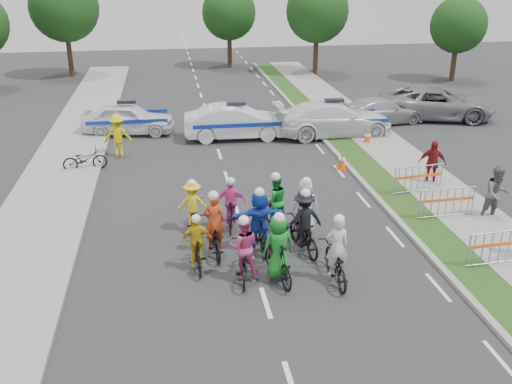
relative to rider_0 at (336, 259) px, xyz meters
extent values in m
plane|color=#28282B|center=(-2.01, -0.79, -0.65)|extent=(90.00, 90.00, 0.00)
cube|color=gray|center=(3.09, 4.21, -0.59)|extent=(0.20, 60.00, 0.12)
cube|color=#204215|center=(3.79, 4.21, -0.60)|extent=(1.20, 60.00, 0.11)
cube|color=gray|center=(5.59, 4.21, -0.59)|extent=(2.40, 60.00, 0.13)
cube|color=gray|center=(-8.51, 4.21, -0.59)|extent=(3.00, 60.00, 0.13)
imported|color=black|center=(0.00, 0.01, -0.14)|extent=(0.70, 1.95, 1.02)
imported|color=silver|center=(0.00, -0.04, 0.38)|extent=(0.62, 0.41, 1.70)
sphere|color=white|center=(0.00, -0.09, 1.18)|extent=(0.29, 0.29, 0.29)
imported|color=black|center=(-1.51, 0.28, -0.07)|extent=(0.88, 1.99, 1.16)
imported|color=#167D23|center=(-1.51, 0.23, 0.39)|extent=(0.93, 0.70, 1.73)
sphere|color=white|center=(-1.51, 0.18, 1.22)|extent=(0.30, 0.30, 0.30)
imported|color=black|center=(-2.40, 0.50, -0.16)|extent=(0.90, 1.93, 0.98)
imported|color=#C4367A|center=(-2.40, 0.45, 0.34)|extent=(0.87, 0.72, 1.63)
sphere|color=white|center=(-2.40, 0.40, 1.11)|extent=(0.28, 0.28, 0.28)
imported|color=black|center=(-3.59, 1.21, -0.17)|extent=(0.54, 1.64, 0.97)
imported|color=gold|center=(-3.59, 1.16, 0.26)|extent=(0.87, 0.40, 1.45)
sphere|color=white|center=(-3.59, 1.11, 0.92)|extent=(0.25, 0.25, 0.25)
imported|color=black|center=(-0.45, 1.81, -0.14)|extent=(1.03, 2.06, 1.03)
imported|color=black|center=(-0.45, 1.76, 0.39)|extent=(1.21, 0.83, 1.72)
sphere|color=white|center=(-0.45, 1.71, 1.20)|extent=(0.30, 0.30, 0.30)
imported|color=black|center=(-1.73, 2.04, -0.07)|extent=(0.70, 1.96, 1.16)
imported|color=blue|center=(-1.73, 1.99, 0.40)|extent=(1.65, 0.65, 1.73)
sphere|color=white|center=(-1.73, 1.94, 1.22)|extent=(0.30, 0.30, 0.30)
imported|color=black|center=(-3.04, 2.07, -0.14)|extent=(0.78, 1.99, 1.03)
imported|color=#C23F18|center=(-3.04, 2.02, 0.38)|extent=(0.64, 0.44, 1.71)
sphere|color=white|center=(-3.04, 1.97, 1.19)|extent=(0.30, 0.30, 0.30)
imported|color=black|center=(-0.21, 2.66, -0.08)|extent=(0.58, 1.93, 1.15)
imported|color=silver|center=(-0.21, 2.61, 0.39)|extent=(0.86, 0.57, 1.73)
sphere|color=white|center=(-0.21, 2.56, 1.22)|extent=(0.30, 0.30, 0.30)
imported|color=black|center=(-1.02, 3.30, -0.14)|extent=(0.95, 2.03, 1.03)
imported|color=#1A9232|center=(-1.02, 3.25, 0.38)|extent=(0.91, 0.76, 1.71)
sphere|color=white|center=(-1.02, 3.20, 1.19)|extent=(0.30, 0.30, 0.30)
imported|color=black|center=(-2.35, 3.66, -0.15)|extent=(0.74, 1.74, 1.01)
imported|color=#F644B0|center=(-2.35, 3.61, 0.29)|extent=(0.94, 0.51, 1.51)
sphere|color=white|center=(-2.35, 3.56, 0.98)|extent=(0.26, 0.26, 0.26)
imported|color=black|center=(-3.56, 3.67, -0.20)|extent=(0.74, 1.78, 0.91)
imported|color=yellow|center=(-3.56, 3.62, 0.29)|extent=(1.02, 0.64, 1.52)
sphere|color=white|center=(-3.56, 3.57, 0.99)|extent=(0.26, 0.26, 0.26)
imported|color=white|center=(-6.12, 15.15, 0.11)|extent=(4.68, 2.41, 1.52)
imported|color=white|center=(-0.97, 13.49, 0.16)|extent=(4.98, 1.85, 1.63)
imported|color=white|center=(3.76, 13.24, 0.18)|extent=(5.79, 2.46, 1.67)
imported|color=#A3A3A8|center=(6.88, 15.05, 0.01)|extent=(4.82, 2.56, 1.33)
imported|color=gray|center=(10.12, 15.48, 0.19)|extent=(6.54, 4.24, 1.67)
imported|color=#56575B|center=(6.24, 2.88, 0.29)|extent=(0.95, 0.75, 1.88)
imported|color=maroon|center=(5.58, 6.24, 0.23)|extent=(1.11, 0.72, 1.76)
imported|color=#D9C20B|center=(-6.36, 11.61, 0.28)|extent=(1.23, 0.73, 1.87)
cube|color=#F24C0C|center=(2.75, 8.43, -0.64)|extent=(0.40, 0.40, 0.03)
cone|color=#F24C0C|center=(2.75, 8.43, -0.30)|extent=(0.36, 0.36, 0.70)
cylinder|color=silver|center=(2.75, 8.43, -0.20)|extent=(0.29, 0.29, 0.08)
cube|color=#F24C0C|center=(4.92, 11.53, -0.64)|extent=(0.40, 0.40, 0.03)
cone|color=#F24C0C|center=(4.92, 11.53, -0.30)|extent=(0.36, 0.36, 0.70)
cylinder|color=silver|center=(4.92, 11.53, -0.20)|extent=(0.29, 0.29, 0.08)
imported|color=black|center=(-7.62, 10.02, -0.19)|extent=(1.83, 0.89, 0.92)
cylinder|color=#382619|center=(6.99, 29.21, 0.97)|extent=(0.36, 0.36, 3.25)
sphere|color=#1C3C13|center=(6.99, 29.21, 3.90)|extent=(4.55, 4.55, 4.55)
cylinder|color=#382619|center=(15.99, 25.21, 0.72)|extent=(0.36, 0.36, 2.75)
sphere|color=#1C3C13|center=(15.99, 25.21, 3.20)|extent=(3.85, 3.85, 3.85)
cylinder|color=#382619|center=(-11.01, 31.21, 1.10)|extent=(0.36, 0.36, 3.50)
sphere|color=#1C3C13|center=(-11.01, 31.21, 4.25)|extent=(4.90, 4.90, 4.90)
cylinder|color=#382619|center=(0.99, 33.21, 0.85)|extent=(0.36, 0.36, 3.00)
sphere|color=#1C3C13|center=(0.99, 33.21, 3.55)|extent=(4.20, 4.20, 4.20)
camera|label=1|loc=(-4.16, -12.79, 7.32)|focal=40.00mm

